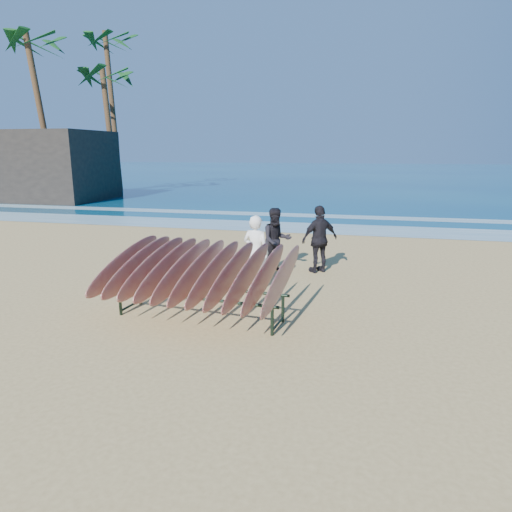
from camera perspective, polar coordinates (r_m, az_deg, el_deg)
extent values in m
plane|color=tan|center=(8.62, -1.25, -7.35)|extent=(120.00, 120.00, 0.00)
plane|color=navy|center=(62.91, 11.72, 10.11)|extent=(160.00, 160.00, 0.00)
plane|color=white|center=(18.18, 6.76, 3.51)|extent=(160.00, 160.00, 0.00)
plane|color=white|center=(21.62, 7.87, 5.00)|extent=(160.00, 160.00, 0.00)
cylinder|color=black|center=(8.89, -16.61, -5.56)|extent=(0.06, 0.06, 0.50)
cylinder|color=black|center=(7.62, 2.03, -8.15)|extent=(0.06, 0.06, 0.50)
cylinder|color=black|center=(9.39, -14.32, -4.40)|extent=(0.06, 0.06, 0.50)
cylinder|color=black|center=(8.20, 3.38, -6.59)|extent=(0.06, 0.06, 0.50)
cylinder|color=black|center=(8.06, -8.10, -5.17)|extent=(3.19, 0.37, 0.06)
cylinder|color=black|center=(8.62, -6.13, -3.91)|extent=(3.19, 0.37, 0.06)
cylinder|color=black|center=(9.19, -15.37, -5.97)|extent=(0.11, 0.65, 0.04)
cylinder|color=black|center=(7.97, 2.72, -8.49)|extent=(0.11, 0.65, 0.04)
ellipsoid|color=maroon|center=(9.00, -16.06, -0.92)|extent=(0.31, 2.45, 1.07)
ellipsoid|color=maroon|center=(8.83, -14.41, -1.09)|extent=(0.31, 2.45, 1.07)
ellipsoid|color=maroon|center=(8.67, -12.69, -1.26)|extent=(0.31, 2.45, 1.07)
ellipsoid|color=maroon|center=(8.51, -10.91, -1.44)|extent=(0.31, 2.45, 1.07)
ellipsoid|color=maroon|center=(8.36, -9.07, -1.62)|extent=(0.31, 2.45, 1.07)
ellipsoid|color=maroon|center=(8.22, -7.16, -1.81)|extent=(0.31, 2.45, 1.07)
ellipsoid|color=maroon|center=(8.09, -5.19, -2.00)|extent=(0.31, 2.45, 1.07)
ellipsoid|color=maroon|center=(7.98, -3.16, -2.20)|extent=(0.31, 2.45, 1.07)
ellipsoid|color=maroon|center=(7.87, -1.06, -2.39)|extent=(0.31, 2.45, 1.07)
ellipsoid|color=maroon|center=(7.77, 1.08, -2.59)|extent=(0.31, 2.45, 1.07)
ellipsoid|color=maroon|center=(7.68, 3.29, -2.79)|extent=(0.31, 2.45, 1.07)
imported|color=white|center=(10.02, -0.02, 0.48)|extent=(0.67, 0.51, 1.64)
imported|color=black|center=(11.40, 2.56, 1.96)|extent=(0.99, 0.92, 1.62)
imported|color=black|center=(11.47, 7.96, 2.09)|extent=(1.03, 0.93, 1.69)
cube|color=#2D2823|center=(31.87, -26.32, 10.09)|extent=(9.30, 5.17, 4.13)
cylinder|color=brown|center=(31.31, -25.19, 15.23)|extent=(0.36, 1.68, 9.60)
cylinder|color=brown|center=(32.65, -17.83, 14.33)|extent=(0.36, 1.06, 8.10)
cylinder|color=brown|center=(36.27, -17.43, 16.55)|extent=(0.36, 1.06, 11.10)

